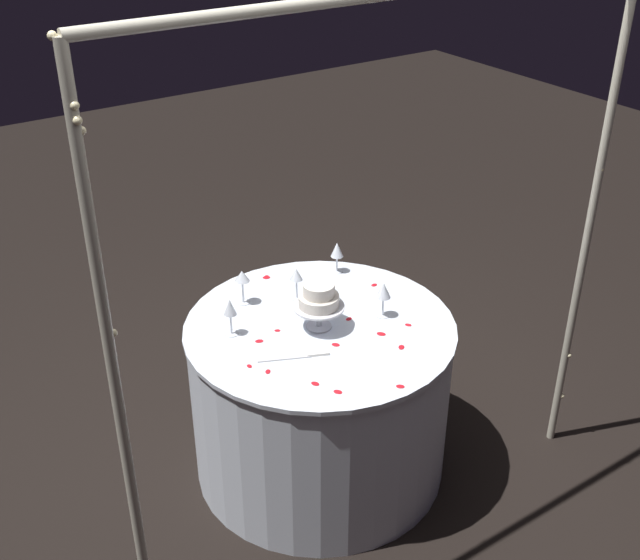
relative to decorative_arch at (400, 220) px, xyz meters
name	(u,v)px	position (x,y,z in m)	size (l,w,h in m)	color
ground_plane	(320,462)	(0.00, -0.49, -1.48)	(12.00, 12.00, 0.00)	black
decorative_arch	(400,220)	(0.00, 0.00, 0.00)	(2.18, 0.05, 2.25)	#B7B29E
main_table	(320,397)	(0.00, -0.49, -1.09)	(1.19, 1.19, 0.79)	silver
tiered_cake	(319,299)	(0.01, -0.49, -0.55)	(0.22, 0.22, 0.21)	silver
wine_glass_0	(337,251)	(-0.34, -0.85, -0.58)	(0.06, 0.06, 0.16)	silver
wine_glass_1	(242,278)	(0.18, -0.84, -0.57)	(0.07, 0.07, 0.17)	silver
wine_glass_2	(383,292)	(-0.27, -0.40, -0.57)	(0.07, 0.07, 0.17)	silver
wine_glass_3	(296,276)	(-0.04, -0.74, -0.58)	(0.06, 0.06, 0.15)	silver
wine_glass_4	(230,309)	(0.35, -0.65, -0.57)	(0.06, 0.06, 0.17)	silver
cake_knife	(298,356)	(0.21, -0.35, -0.69)	(0.28, 0.14, 0.01)	silver
rose_petal_0	(266,277)	(-0.02, -0.99, -0.69)	(0.04, 0.03, 0.00)	red
rose_petal_1	(259,341)	(0.28, -0.53, -0.69)	(0.04, 0.02, 0.00)	red
rose_petal_2	(381,334)	(-0.18, -0.29, -0.69)	(0.04, 0.03, 0.00)	red
rose_petal_3	(374,285)	(-0.41, -0.64, -0.69)	(0.03, 0.02, 0.00)	red
rose_petal_4	(312,311)	(-0.03, -0.61, -0.69)	(0.03, 0.02, 0.00)	red
rose_petal_5	(400,386)	(-0.01, 0.04, -0.69)	(0.03, 0.02, 0.00)	red
rose_petal_6	(408,325)	(-0.32, -0.28, -0.69)	(0.03, 0.02, 0.00)	red
rose_petal_7	(338,392)	(0.21, -0.06, -0.69)	(0.04, 0.02, 0.00)	red
rose_petal_8	(268,372)	(0.36, -0.33, -0.69)	(0.03, 0.02, 0.00)	red
rose_petal_9	(401,347)	(-0.19, -0.16, -0.69)	(0.03, 0.02, 0.00)	red
rose_petal_10	(315,384)	(0.25, -0.16, -0.69)	(0.03, 0.02, 0.00)	red
rose_petal_11	(309,301)	(-0.07, -0.69, -0.69)	(0.03, 0.02, 0.00)	red
rose_petal_12	(249,366)	(0.40, -0.40, -0.69)	(0.03, 0.02, 0.00)	red
rose_petal_13	(266,277)	(-0.02, -0.99, -0.69)	(0.04, 0.03, 0.00)	red
rose_petal_14	(349,319)	(-0.13, -0.46, -0.69)	(0.03, 0.02, 0.00)	red
rose_petal_15	(336,345)	(0.03, -0.33, -0.69)	(0.04, 0.02, 0.00)	red
rose_petal_16	(277,330)	(0.18, -0.56, -0.69)	(0.03, 0.02, 0.00)	red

